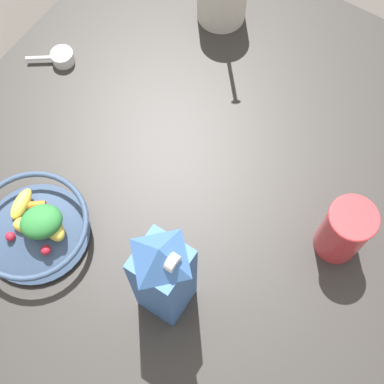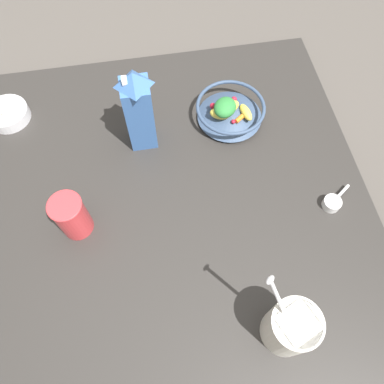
{
  "view_description": "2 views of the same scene",
  "coord_description": "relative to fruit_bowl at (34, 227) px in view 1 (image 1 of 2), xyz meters",
  "views": [
    {
      "loc": [
        -0.36,
        -0.17,
        0.91
      ],
      "look_at": [
        -0.05,
        0.03,
        0.08
      ],
      "focal_mm": 50.0,
      "sensor_mm": 36.0,
      "label": 1
    },
    {
      "loc": [
        0.42,
        0.0,
        0.9
      ],
      "look_at": [
        0.02,
        0.07,
        0.11
      ],
      "focal_mm": 35.0,
      "sensor_mm": 36.0,
      "label": 2
    }
  ],
  "objects": [
    {
      "name": "fruit_bowl",
      "position": [
        0.0,
        0.0,
        0.0
      ],
      "size": [
        0.2,
        0.2,
        0.08
      ],
      "color": "#384C6B",
      "rests_on": "countertop"
    },
    {
      "name": "measuring_scoop",
      "position": [
        0.31,
        0.2,
        -0.02
      ],
      "size": [
        0.07,
        0.08,
        0.02
      ],
      "color": "white",
      "rests_on": "countertop"
    },
    {
      "name": "countertop",
      "position": [
        0.24,
        -0.22,
        -0.05
      ],
      "size": [
        1.06,
        1.06,
        0.03
      ],
      "color": "#2D2B28",
      "rests_on": "ground_plane"
    },
    {
      "name": "drinking_cup",
      "position": [
        0.27,
        -0.44,
        0.03
      ],
      "size": [
        0.08,
        0.08,
        0.13
      ],
      "color": "#DB383D",
      "rests_on": "countertop"
    },
    {
      "name": "milk_carton",
      "position": [
        0.03,
        -0.25,
        0.09
      ],
      "size": [
        0.07,
        0.07,
        0.25
      ],
      "color": "#3D6BB2",
      "rests_on": "countertop"
    },
    {
      "name": "ground_plane",
      "position": [
        0.24,
        -0.22,
        -0.07
      ],
      "size": [
        6.0,
        6.0,
        0.0
      ],
      "primitive_type": "plane",
      "color": "#4C4742"
    }
  ]
}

